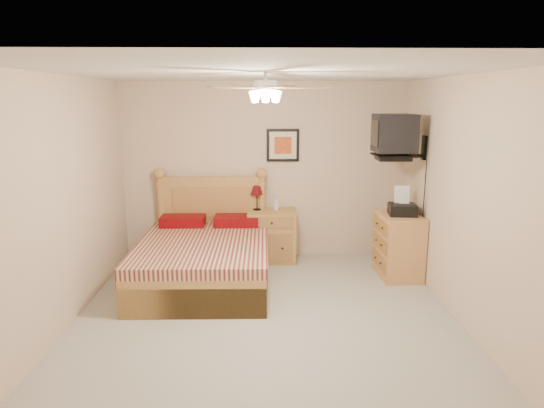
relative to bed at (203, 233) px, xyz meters
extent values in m
plane|color=#A19D91|center=(0.76, -1.12, -0.66)|extent=(4.50, 4.50, 0.00)
cube|color=white|center=(0.76, -1.12, 1.84)|extent=(4.00, 4.50, 0.04)
cube|color=beige|center=(0.76, 1.13, 0.59)|extent=(4.00, 0.04, 2.50)
cube|color=beige|center=(0.76, -3.37, 0.59)|extent=(4.00, 0.04, 2.50)
cube|color=beige|center=(-1.24, -1.12, 0.59)|extent=(0.04, 4.50, 2.50)
cube|color=beige|center=(2.76, -1.12, 0.59)|extent=(0.04, 4.50, 2.50)
cube|color=#A67433|center=(0.86, 0.88, -0.30)|extent=(0.68, 0.52, 0.72)
imported|color=silver|center=(0.93, 0.93, 0.17)|extent=(0.09, 0.09, 0.21)
cube|color=black|center=(1.03, 1.11, 0.96)|extent=(0.46, 0.04, 0.46)
cube|color=#C08344|center=(2.49, 0.22, -0.25)|extent=(0.51, 0.72, 0.82)
imported|color=#B9AF96|center=(2.42, 0.46, 0.18)|extent=(0.28, 0.33, 0.03)
imported|color=tan|center=(2.44, 0.47, 0.20)|extent=(0.30, 0.35, 0.02)
camera|label=1|loc=(0.71, -5.73, 1.61)|focal=32.00mm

